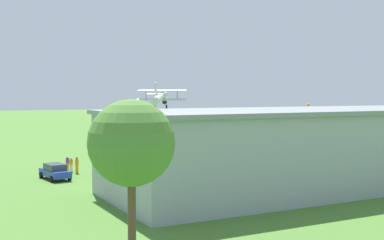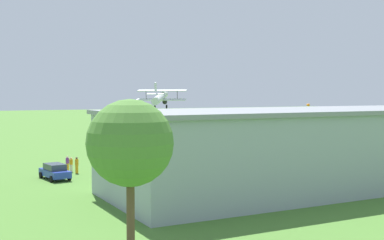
{
  "view_description": "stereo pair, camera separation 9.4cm",
  "coord_description": "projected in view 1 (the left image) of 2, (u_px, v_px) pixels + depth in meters",
  "views": [
    {
      "loc": [
        36.44,
        72.88,
        8.58
      ],
      "look_at": [
        4.57,
        11.26,
        5.0
      ],
      "focal_mm": 47.63,
      "sensor_mm": 36.0,
      "label": 1
    },
    {
      "loc": [
        36.36,
        72.93,
        8.58
      ],
      "look_at": [
        4.57,
        11.26,
        5.0
      ],
      "focal_mm": 47.63,
      "sensor_mm": 36.0,
      "label": 2
    }
  ],
  "objects": [
    {
      "name": "person_beside_truck",
      "position": [
        71.0,
        165.0,
        55.68
      ],
      "size": [
        0.51,
        0.51,
        1.64
      ],
      "color": "beige",
      "rests_on": "ground_plane"
    },
    {
      "name": "person_crossing_taxiway",
      "position": [
        97.0,
        167.0,
        53.06
      ],
      "size": [
        0.46,
        0.46,
        1.77
      ],
      "color": "#33723F",
      "rests_on": "ground_plane"
    },
    {
      "name": "person_watching_takeoff",
      "position": [
        77.0,
        165.0,
        54.78
      ],
      "size": [
        0.38,
        0.38,
        1.79
      ],
      "color": "orange",
      "rests_on": "ground_plane"
    },
    {
      "name": "windsock",
      "position": [
        307.0,
        107.0,
        104.4
      ],
      "size": [
        1.47,
        1.17,
        6.58
      ],
      "color": "silver",
      "rests_on": "ground_plane"
    },
    {
      "name": "tree_by_windsock",
      "position": [
        131.0,
        144.0,
        24.32
      ],
      "size": [
        4.21,
        4.21,
        8.33
      ],
      "color": "brown",
      "rests_on": "ground_plane"
    },
    {
      "name": "person_at_fence_line",
      "position": [
        120.0,
        163.0,
        56.68
      ],
      "size": [
        0.46,
        0.46,
        1.77
      ],
      "color": "navy",
      "rests_on": "ground_plane"
    },
    {
      "name": "biplane",
      "position": [
        160.0,
        97.0,
        79.65
      ],
      "size": [
        7.63,
        7.73,
        4.1
      ],
      "color": "silver"
    },
    {
      "name": "car_blue",
      "position": [
        55.0,
        171.0,
        50.94
      ],
      "size": [
        2.53,
        4.61,
        1.58
      ],
      "color": "#23389E",
      "rests_on": "ground_plane"
    },
    {
      "name": "ground_plane",
      "position": [
        185.0,
        147.0,
        81.81
      ],
      "size": [
        400.0,
        400.0,
        0.0
      ],
      "primitive_type": "plane",
      "color": "#47752D"
    },
    {
      "name": "person_by_parked_cars",
      "position": [
        68.0,
        163.0,
        56.49
      ],
      "size": [
        0.54,
        0.54,
        1.68
      ],
      "color": "orange",
      "rests_on": "ground_plane"
    },
    {
      "name": "hangar",
      "position": [
        316.0,
        148.0,
        46.94
      ],
      "size": [
        39.15,
        13.84,
        7.2
      ],
      "color": "#99A3AD",
      "rests_on": "ground_plane"
    }
  ]
}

